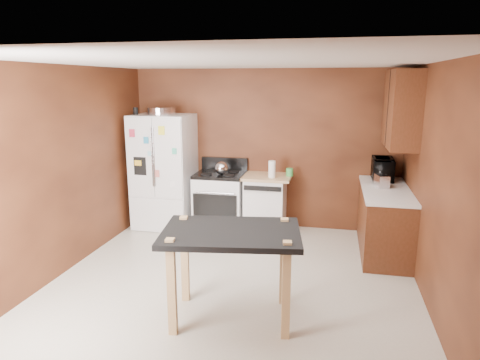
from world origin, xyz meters
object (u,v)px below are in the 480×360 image
(microwave, at_px, (383,170))
(dishwasher, at_px, (265,203))
(roasting_pan, at_px, (162,111))
(refrigerator, at_px, (164,171))
(pen_cup, at_px, (136,111))
(island, at_px, (231,244))
(green_canister, at_px, (290,172))
(paper_towel, at_px, (272,169))
(gas_range, at_px, (220,200))
(kettle, at_px, (221,168))
(toaster, at_px, (382,181))

(microwave, distance_m, dishwasher, 1.82)
(roasting_pan, height_order, refrigerator, roasting_pan)
(pen_cup, bearing_deg, island, -49.01)
(microwave, height_order, dishwasher, microwave)
(green_canister, xyz_separation_m, island, (-0.28, -2.64, -0.17))
(paper_towel, height_order, microwave, microwave)
(paper_towel, distance_m, dishwasher, 0.58)
(green_canister, bearing_deg, paper_towel, -148.91)
(gas_range, distance_m, island, 2.71)
(microwave, xyz_separation_m, dishwasher, (-1.71, -0.06, -0.59))
(dishwasher, distance_m, island, 2.62)
(microwave, bearing_deg, green_canister, 89.84)
(microwave, bearing_deg, dishwasher, 91.48)
(gas_range, bearing_deg, kettle, -64.80)
(roasting_pan, distance_m, paper_towel, 1.93)
(green_canister, bearing_deg, refrigerator, -176.10)
(roasting_pan, height_order, green_canister, roasting_pan)
(toaster, bearing_deg, island, -140.57)
(toaster, height_order, microwave, microwave)
(roasting_pan, height_order, dishwasher, roasting_pan)
(microwave, relative_size, refrigerator, 0.29)
(green_canister, xyz_separation_m, gas_range, (-1.08, -0.08, -0.49))
(gas_range, xyz_separation_m, dishwasher, (0.72, 0.02, -0.01))
(paper_towel, bearing_deg, toaster, -12.06)
(green_canister, relative_size, toaster, 0.51)
(pen_cup, height_order, refrigerator, pen_cup)
(paper_towel, distance_m, green_canister, 0.30)
(microwave, bearing_deg, gas_range, 91.49)
(kettle, relative_size, gas_range, 0.18)
(roasting_pan, height_order, kettle, roasting_pan)
(dishwasher, bearing_deg, toaster, -14.60)
(green_canister, xyz_separation_m, microwave, (1.36, 0.01, 0.10))
(kettle, distance_m, island, 2.58)
(refrigerator, relative_size, dishwasher, 2.02)
(toaster, distance_m, dishwasher, 1.79)
(refrigerator, distance_m, gas_range, 1.01)
(pen_cup, height_order, kettle, pen_cup)
(kettle, bearing_deg, pen_cup, -177.56)
(roasting_pan, height_order, microwave, roasting_pan)
(microwave, bearing_deg, paper_towel, 95.18)
(roasting_pan, xyz_separation_m, island, (1.71, -2.51, -1.08))
(island, bearing_deg, kettle, 106.84)
(kettle, relative_size, paper_towel, 0.81)
(refrigerator, xyz_separation_m, dishwasher, (1.63, 0.09, -0.45))
(refrigerator, bearing_deg, dishwasher, 2.99)
(toaster, bearing_deg, green_canister, 145.23)
(green_canister, height_order, dishwasher, green_canister)
(microwave, bearing_deg, kettle, 94.11)
(kettle, xyz_separation_m, green_canister, (1.03, 0.18, -0.05))
(paper_towel, xyz_separation_m, dishwasher, (-0.11, 0.10, -0.56))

